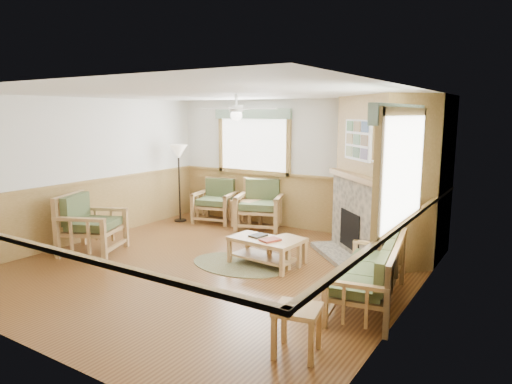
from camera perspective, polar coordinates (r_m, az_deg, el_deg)
The scene contains 24 objects.
floor at distance 7.35m, azimuth -5.64°, elevation -9.41°, with size 6.00×6.00×0.01m, color brown.
ceiling at distance 6.95m, azimuth -6.03°, elevation 12.16°, with size 6.00×6.00×0.01m, color white.
wall_back at distance 9.54m, azimuth 5.40°, elevation 3.39°, with size 6.00×0.02×2.70m, color white.
wall_front at distance 5.06m, azimuth -27.36°, elevation -3.37°, with size 6.00×0.02×2.70m, color white.
wall_left at distance 9.17m, azimuth -20.74°, elevation 2.54°, with size 0.02×6.00×2.70m, color white.
wall_right at distance 5.70m, azimuth 18.62°, elevation -1.41°, with size 0.02×6.00×2.70m, color white.
wainscot at distance 7.19m, azimuth -5.72°, elevation -5.23°, with size 6.00×6.00×1.10m, color olive, non-canonical shape.
fireplace at distance 7.90m, azimuth 15.55°, elevation 1.74°, with size 2.20×2.20×2.70m, color olive, non-canonical shape.
window_back at distance 9.99m, azimuth -0.31°, elevation 10.50°, with size 1.90×0.16×1.50m, color white, non-canonical shape.
window_right at distance 5.42m, azimuth 18.37°, elevation 10.61°, with size 0.16×1.90×1.50m, color white, non-canonical shape.
ceiling_fan at distance 7.01m, azimuth -2.50°, elevation 11.85°, with size 1.24×1.24×0.36m, color white, non-canonical shape.
sofa at distance 6.04m, azimuth 13.89°, elevation -9.76°, with size 0.74×1.80×0.83m, color #A8814E, non-canonical shape.
armchair_back_left at distance 10.27m, azimuth -5.06°, elevation -1.08°, with size 0.85×0.85×0.95m, color #A8814E, non-canonical shape.
armchair_back_right at distance 9.61m, azimuth 0.49°, elevation -1.57°, with size 0.91×0.91×1.03m, color #A8814E, non-canonical shape.
armchair_left at distance 8.44m, azimuth -19.80°, elevation -3.75°, with size 0.92×0.92×1.03m, color #A8814E, non-canonical shape.
coffee_table at distance 7.34m, azimuth 0.96°, elevation -7.51°, with size 1.11×0.55×0.44m, color #A8814E, non-canonical shape.
end_table_chairs at distance 9.83m, azimuth -1.18°, elevation -2.64°, with size 0.52×0.50×0.58m, color #A8814E, non-canonical shape.
end_table_sofa at distance 4.81m, azimuth 5.16°, elevation -16.86°, with size 0.45×0.43×0.50m, color #A8814E, non-canonical shape.
footstool at distance 7.44m, azimuth 3.89°, elevation -7.37°, with size 0.49×0.49×0.43m, color #A8814E, non-canonical shape.
braided_rug at distance 7.44m, azimuth -2.20°, elevation -9.03°, with size 1.62×1.62×0.01m, color brown.
floor_lamp_left at distance 10.34m, azimuth -9.57°, elevation 1.10°, with size 0.40×0.40×1.74m, color black, non-canonical shape.
floor_lamp_right at distance 6.46m, azimuth 15.78°, elevation -4.11°, with size 0.41×0.41×1.79m, color black, non-canonical shape.
book_red at distance 7.16m, azimuth 1.78°, elevation -5.88°, with size 0.22×0.30×0.03m, color maroon.
book_dark at distance 7.41m, azimuth 0.25°, elevation -5.37°, with size 0.20×0.27×0.03m, color black.
Camera 1 is at (4.31, -5.44, 2.41)m, focal length 32.00 mm.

